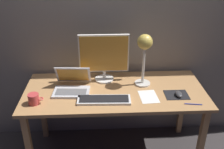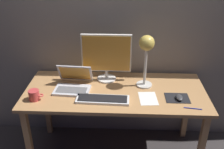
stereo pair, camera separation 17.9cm
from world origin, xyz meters
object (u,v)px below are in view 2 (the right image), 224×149
Objects in this scene: desk_lamp at (146,49)px; pen at (193,108)px; mouse at (179,98)px; monitor at (106,56)px; laptop at (74,82)px; keyboard_main at (103,99)px; coffee_mug at (34,95)px.

desk_lamp is 0.62m from pen.
mouse is at bearing -39.39° from desk_lamp.
monitor is 0.38m from laptop.
keyboard_main is 1.35× the size of laptop.
laptop is at bearing 143.51° from keyboard_main.
keyboard_main is 0.64m from mouse.
laptop is (-0.28, 0.20, 0.04)m from keyboard_main.
desk_lamp is (0.64, 0.06, 0.30)m from laptop.
coffee_mug is (-1.20, -0.05, 0.02)m from mouse.
laptop is 0.93m from mouse.
keyboard_main is 0.57m from desk_lamp.
keyboard_main is at bearing 1.21° from coffee_mug.
desk_lamp is at bearing -15.76° from monitor.
desk_lamp is 3.42× the size of pen.
desk_lamp reaches higher than coffee_mug.
desk_lamp is 0.49m from mouse.
mouse reaches higher than pen.
laptop is 0.71m from desk_lamp.
pen is (0.08, -0.13, -0.02)m from mouse.
monitor is at bearing 88.46° from keyboard_main.
coffee_mug is at bearing 176.61° from pen.
pen is at bearing -32.73° from monitor.
monitor reaches higher than pen.
mouse is 0.69× the size of pen.
desk_lamp is at bearing 5.81° from laptop.
monitor is 0.38m from desk_lamp.
keyboard_main reaches higher than pen.
laptop reaches higher than mouse.
laptop is 2.34× the size of pen.
desk_lamp is 4.99× the size of mouse.
desk_lamp is (0.36, 0.27, 0.34)m from keyboard_main.
monitor reaches higher than laptop.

